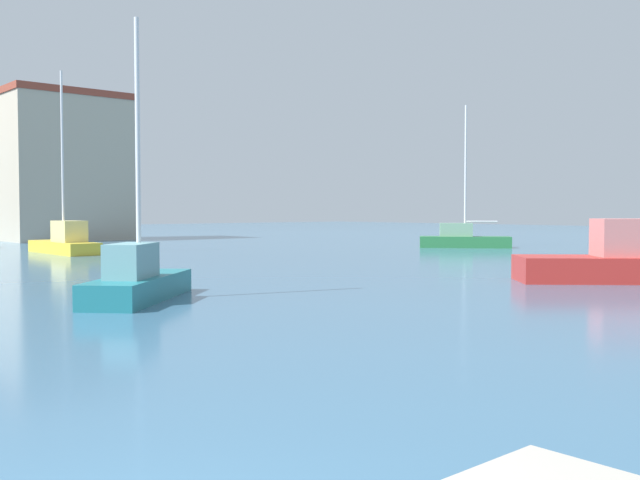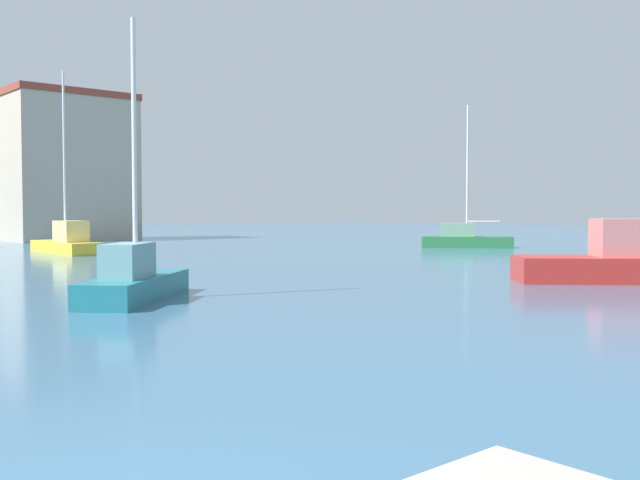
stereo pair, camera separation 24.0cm
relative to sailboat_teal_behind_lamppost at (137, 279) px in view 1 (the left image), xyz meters
The scene contains 6 objects.
water 10.91m from the sailboat_teal_behind_lamppost, 42.76° to the left, with size 160.00×160.00×0.00m, color #38607F.
sailboat_teal_behind_lamppost is the anchor object (origin of this frame).
sailboat_yellow_inner_mooring 21.25m from the sailboat_teal_behind_lamppost, 72.82° to the left, with size 1.69×5.95×9.48m.
sailboat_green_far_right 28.39m from the sailboat_teal_behind_lamppost, 21.02° to the left, with size 4.56×4.90×8.52m.
motorboat_red_near_pier 14.77m from the sailboat_teal_behind_lamppost, 22.87° to the right, with size 5.67×5.58×1.99m.
yacht_club 39.10m from the sailboat_teal_behind_lamppost, 70.59° to the left, with size 9.03×6.04×11.03m.
Camera 1 is at (-1.36, -3.81, 2.27)m, focal length 40.22 mm.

